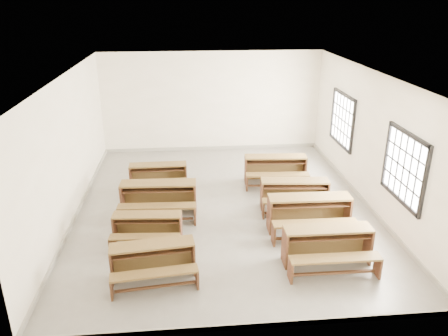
{
  "coord_description": "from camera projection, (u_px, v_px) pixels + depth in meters",
  "views": [
    {
      "loc": [
        -0.89,
        -9.53,
        4.81
      ],
      "look_at": [
        0.0,
        0.0,
        1.0
      ],
      "focal_mm": 35.0,
      "sensor_mm": 36.0,
      "label": 1
    }
  ],
  "objects": [
    {
      "name": "room",
      "position": [
        228.0,
        121.0,
        9.89
      ],
      "size": [
        8.5,
        8.5,
        3.2
      ],
      "color": "gray",
      "rests_on": "ground"
    },
    {
      "name": "desk_set_1",
      "position": [
        147.0,
        226.0,
        8.99
      ],
      "size": [
        1.45,
        0.83,
        0.63
      ],
      "rotation": [
        0.0,
        0.0,
        -0.07
      ],
      "color": "brown",
      "rests_on": "ground"
    },
    {
      "name": "desk_set_4",
      "position": [
        328.0,
        244.0,
        8.24
      ],
      "size": [
        1.67,
        0.87,
        0.75
      ],
      "rotation": [
        0.0,
        0.0,
        -0.01
      ],
      "color": "brown",
      "rests_on": "ground"
    },
    {
      "name": "desk_set_7",
      "position": [
        275.0,
        167.0,
        11.87
      ],
      "size": [
        1.72,
        0.98,
        0.75
      ],
      "rotation": [
        0.0,
        0.0,
        -0.07
      ],
      "color": "brown",
      "rests_on": "ground"
    },
    {
      "name": "desk_set_5",
      "position": [
        310.0,
        211.0,
        9.4
      ],
      "size": [
        1.79,
        0.96,
        0.8
      ],
      "rotation": [
        0.0,
        0.0,
        -0.02
      ],
      "color": "brown",
      "rests_on": "ground"
    },
    {
      "name": "desk_set_2",
      "position": [
        159.0,
        196.0,
        10.13
      ],
      "size": [
        1.78,
        0.98,
        0.78
      ],
      "rotation": [
        0.0,
        0.0,
        -0.05
      ],
      "color": "brown",
      "rests_on": "ground"
    },
    {
      "name": "desk_set_0",
      "position": [
        153.0,
        259.0,
        7.84
      ],
      "size": [
        1.59,
        0.95,
        0.68
      ],
      "rotation": [
        0.0,
        0.0,
        0.11
      ],
      "color": "brown",
      "rests_on": "ground"
    },
    {
      "name": "desk_set_3",
      "position": [
        158.0,
        175.0,
        11.51
      ],
      "size": [
        1.51,
        0.8,
        0.67
      ],
      "rotation": [
        0.0,
        0.0,
        0.01
      ],
      "color": "brown",
      "rests_on": "ground"
    },
    {
      "name": "desk_set_6",
      "position": [
        295.0,
        192.0,
        10.41
      ],
      "size": [
        1.68,
        0.98,
        0.72
      ],
      "rotation": [
        0.0,
        0.0,
        -0.09
      ],
      "color": "brown",
      "rests_on": "ground"
    }
  ]
}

